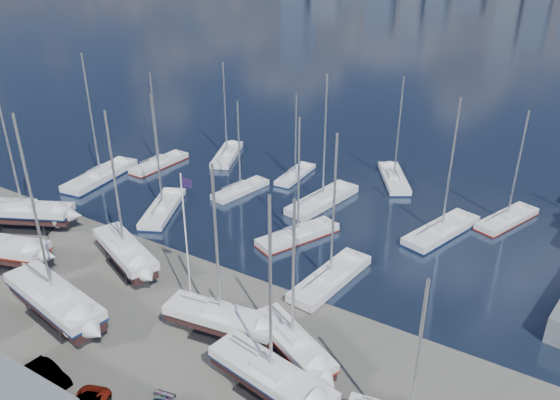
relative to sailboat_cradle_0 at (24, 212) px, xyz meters
The scene contains 21 objects.
ground 23.67m from the sailboat_cradle_0, 11.30° to the right, with size 1400.00×1400.00×0.00m, color #605E59.
sailboat_cradle_0 is the anchor object (origin of this frame).
sailboat_cradle_2 15.93m from the sailboat_cradle_0, ahead, with size 10.43×6.39×16.46m.
sailboat_cradle_3 19.04m from the sailboat_cradle_0, 28.20° to the right, with size 12.07×5.19×18.67m.
sailboat_cradle_4 30.59m from the sailboat_cradle_0, ahead, with size 9.85×4.02×15.64m.
sailboat_cradle_5 38.10m from the sailboat_cradle_0, 10.36° to the right, with size 10.49×4.47×16.38m.
sailboat_cradle_6 36.97m from the sailboat_cradle_0, ahead, with size 8.93×6.16×14.31m.
sailboat_moored_0 14.82m from the sailboat_cradle_0, 104.74° to the left, with size 4.90×12.36×17.97m.
sailboat_moored_1 22.11m from the sailboat_cradle_0, 90.52° to the left, with size 3.15×9.67×14.27m.
sailboat_moored_2 30.59m from the sailboat_cradle_0, 78.29° to the left, with size 6.43×10.21×14.98m.
sailboat_moored_3 15.45m from the sailboat_cradle_0, 47.35° to the left, with size 6.96×10.57×15.41m.
sailboat_moored_4 25.78m from the sailboat_cradle_0, 54.00° to the left, with size 3.87×8.79×12.83m.
sailboat_moored_5 34.45m from the sailboat_cradle_0, 57.05° to the left, with size 2.75×8.42×12.42m.
sailboat_moored_6 31.04m from the sailboat_cradle_0, 27.36° to the left, with size 6.44×10.05×14.62m.
sailboat_moored_7 34.92m from the sailboat_cradle_0, 42.34° to the left, with size 4.96×11.63×17.01m.
sailboat_moored_8 46.43m from the sailboat_cradle_0, 48.28° to the left, with size 7.65×10.11×15.10m.
sailboat_moored_9 35.52m from the sailboat_cradle_0, 13.96° to the left, with size 4.11×10.80×15.90m.
sailboat_moored_10 47.07m from the sailboat_cradle_0, 29.99° to the left, with size 6.15×11.40×16.42m.
sailboat_moored_11 55.52m from the sailboat_cradle_0, 33.25° to the left, with size 5.81×9.78×14.14m.
car_b 26.41m from the sailboat_cradle_0, 32.38° to the right, with size 1.42×4.06×1.34m, color gray.
flagpole 26.46m from the sailboat_cradle_0, ahead, with size 1.16×0.12×13.23m.
Camera 1 is at (30.23, -36.81, 30.21)m, focal length 35.00 mm.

